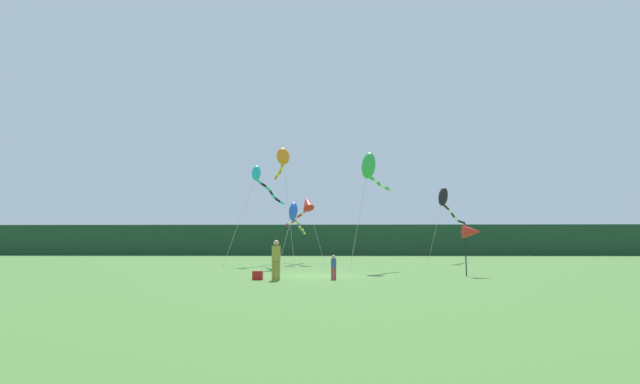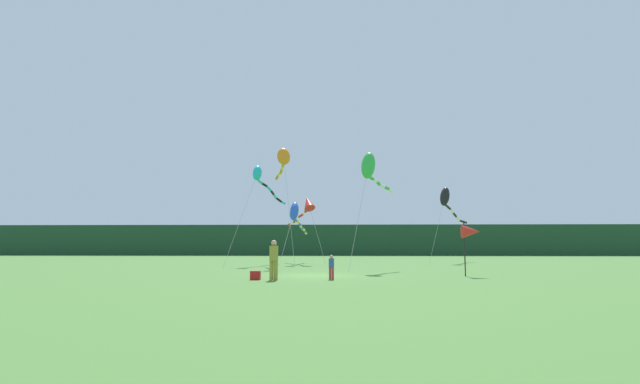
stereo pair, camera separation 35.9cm
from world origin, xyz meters
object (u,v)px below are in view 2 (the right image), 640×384
at_px(person_child, 331,266).
at_px(kite_orange, 283,159).
at_px(banner_flag_pole, 471,232).
at_px(kite_red, 306,205).
at_px(kite_blue, 295,214).
at_px(person_adult, 274,258).
at_px(kite_cyan, 261,178).
at_px(cooler_box, 255,275).
at_px(kite_black, 447,200).
at_px(kite_green, 369,167).

bearing_deg(person_child, kite_orange, 106.68).
relative_size(banner_flag_pole, kite_red, 0.35).
relative_size(person_child, kite_blue, 0.12).
height_order(person_adult, kite_blue, kite_blue).
bearing_deg(kite_cyan, person_child, -68.92).
distance_m(kite_cyan, kite_red, 4.46).
bearing_deg(person_adult, cooler_box, 164.04).
distance_m(person_adult, banner_flag_pole, 10.26).
xyz_separation_m(kite_cyan, kite_black, (15.84, 4.55, -1.44)).
distance_m(banner_flag_pole, kite_orange, 15.94).
bearing_deg(kite_black, kite_green, -121.29).
bearing_deg(person_adult, kite_cyan, 101.68).
height_order(person_child, banner_flag_pole, banner_flag_pole).
distance_m(cooler_box, kite_blue, 16.91).
distance_m(person_child, kite_black, 22.69).
height_order(banner_flag_pole, kite_orange, kite_orange).
relative_size(banner_flag_pole, kite_blue, 0.30).
height_order(person_child, kite_green, kite_green).
xyz_separation_m(banner_flag_pole, kite_green, (-4.82, 4.75, 4.16)).
bearing_deg(kite_blue, kite_black, 15.47).
distance_m(banner_flag_pole, kite_green, 7.95).
relative_size(kite_cyan, kite_orange, 1.11).
xyz_separation_m(kite_green, kite_black, (7.66, 12.61, -0.91)).
height_order(banner_flag_pole, kite_red, kite_red).
relative_size(kite_green, kite_red, 0.94).
bearing_deg(banner_flag_pole, kite_orange, 137.10).
relative_size(kite_orange, kite_red, 1.12).
bearing_deg(person_adult, kite_green, 57.52).
bearing_deg(banner_flag_pole, kite_black, 80.70).
bearing_deg(person_child, kite_cyan, 111.08).
relative_size(kite_blue, kite_red, 1.16).
distance_m(person_adult, kite_green, 10.63).
xyz_separation_m(person_child, kite_blue, (-3.14, 16.17, 3.44)).
distance_m(cooler_box, kite_orange, 15.03).
bearing_deg(kite_orange, kite_cyan, 128.19).
distance_m(person_adult, kite_cyan, 17.17).
height_order(cooler_box, banner_flag_pole, banner_flag_pole).
xyz_separation_m(cooler_box, kite_black, (13.45, 20.08, 5.30)).
distance_m(kite_cyan, kite_green, 11.49).
height_order(person_child, kite_cyan, kite_cyan).
distance_m(kite_blue, kite_black, 13.68).
bearing_deg(kite_blue, kite_cyan, -161.38).
height_order(person_adult, kite_orange, kite_orange).
bearing_deg(banner_flag_pole, kite_cyan, 135.43).
bearing_deg(kite_red, person_child, -82.23).
bearing_deg(kite_red, person_adult, -91.01).
xyz_separation_m(kite_green, kite_red, (-4.61, 9.71, -1.58)).
bearing_deg(person_adult, banner_flag_pole, 16.98).
xyz_separation_m(banner_flag_pole, kite_cyan, (-13.00, 12.81, 4.69)).
bearing_deg(cooler_box, person_child, 4.74).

